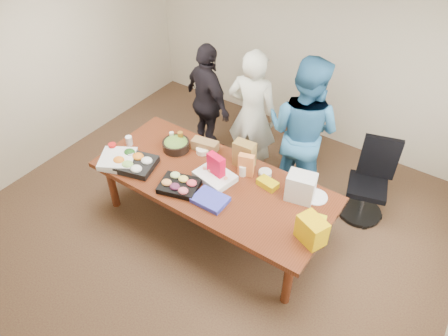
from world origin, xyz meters
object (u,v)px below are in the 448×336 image
Objects in this scene: salad_bowl at (176,145)px; office_chair at (368,184)px; sheet_cake at (215,176)px; conference_table at (213,203)px; person_right at (303,131)px; person_center at (252,116)px.

office_chair is at bearing 24.71° from salad_bowl.
salad_bowl reaches higher than sheet_cake.
person_right is at bearing 64.12° from conference_table.
salad_bowl reaches higher than conference_table.
salad_bowl is at bearing 48.73° from person_center.
sheet_cake is 0.74m from salad_bowl.
person_right is at bearing 36.22° from salad_bowl.
person_center is (-0.18, 1.14, 0.55)m from conference_table.
person_right reaches higher than conference_table.
conference_table is 6.48× the size of sheet_cake.
conference_table is at bearing -156.24° from office_chair.
office_chair is 1.01m from person_right.
office_chair is at bearing 170.25° from person_center.
person_center reaches higher than salad_bowl.
office_chair is 0.53× the size of person_right.
office_chair is 1.87m from sheet_cake.
sheet_cake is at bearing -156.55° from office_chair.
person_right reaches higher than office_chair.
person_center is 0.73m from person_right.
person_right is at bearing 166.92° from person_center.
conference_table is 8.31× the size of salad_bowl.
person_right is at bearing 168.85° from office_chair.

